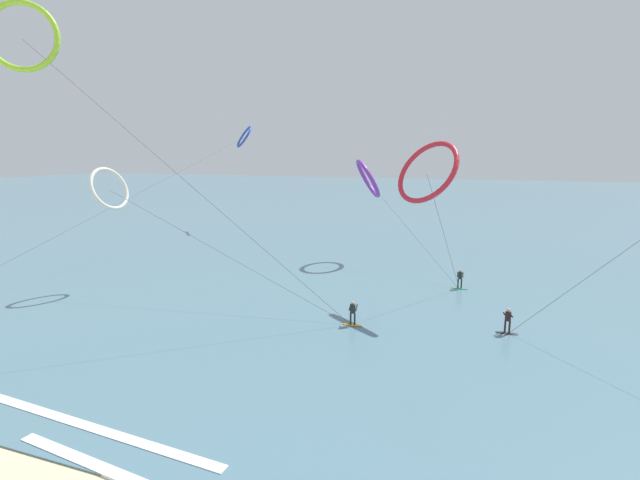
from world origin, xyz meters
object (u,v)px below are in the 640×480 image
object	(u,v)px
kite_crimson	(427,172)
kite_lime	(23,37)
surfer_emerald	(460,280)
kite_cobalt	(244,137)
surfer_amber	(353,315)
kite_ivory	(110,189)
kite_violet	(368,179)
surfer_charcoal	(508,323)

from	to	relation	value
kite_crimson	kite_lime	size ratio (longest dim) A/B	0.63
surfer_emerald	kite_cobalt	world-z (taller)	kite_cobalt
surfer_amber	kite_cobalt	distance (m)	45.66
surfer_emerald	surfer_amber	xyz separation A→B (m)	(-6.38, -11.33, 0.00)
surfer_amber	kite_crimson	size ratio (longest dim) A/B	0.14
kite_ivory	kite_violet	distance (m)	24.97
surfer_amber	kite_cobalt	bearing A→B (deg)	-54.18
kite_cobalt	surfer_amber	bearing A→B (deg)	-3.58
surfer_emerald	kite_violet	world-z (taller)	kite_violet
kite_cobalt	kite_violet	bearing A→B (deg)	15.13
surfer_amber	kite_crimson	distance (m)	11.71
kite_lime	kite_cobalt	bearing A→B (deg)	73.22
surfer_amber	kite_cobalt	size ratio (longest dim) A/B	0.04
surfer_charcoal	kite_crimson	world-z (taller)	kite_crimson
surfer_emerald	kite_crimson	world-z (taller)	kite_crimson
kite_cobalt	kite_ivory	world-z (taller)	kite_cobalt
kite_crimson	kite_violet	size ratio (longest dim) A/B	1.01
kite_ivory	kite_crimson	size ratio (longest dim) A/B	1.79
kite_lime	surfer_charcoal	bearing A→B (deg)	-7.65
surfer_amber	kite_lime	xyz separation A→B (m)	(-16.28, -8.98, 16.95)
surfer_charcoal	surfer_amber	xyz separation A→B (m)	(-9.80, -1.91, 0.00)
surfer_amber	kite_cobalt	world-z (taller)	kite_cobalt
kite_violet	kite_crimson	bearing A→B (deg)	-175.32
kite_cobalt	kite_ivory	xyz separation A→B (m)	(5.38, -32.97, -5.24)
surfer_emerald	kite_lime	world-z (taller)	kite_lime
surfer_charcoal	kite_crimson	xyz separation A→B (m)	(-5.93, 3.92, 9.39)
surfer_emerald	surfer_amber	distance (m)	13.00
surfer_amber	kite_violet	size ratio (longest dim) A/B	0.14
surfer_emerald	kite_ivory	world-z (taller)	kite_ivory
kite_lime	kite_violet	world-z (taller)	kite_lime
surfer_charcoal	kite_cobalt	xyz separation A→B (m)	(-36.56, 32.70, 13.07)
surfer_emerald	kite_cobalt	bearing A→B (deg)	-36.99
surfer_amber	kite_cobalt	xyz separation A→B (m)	(-26.76, 34.61, 13.07)
kite_crimson	surfer_charcoal	bearing A→B (deg)	2.82
kite_ivory	kite_lime	distance (m)	14.90
kite_crimson	kite_violet	distance (m)	15.60
surfer_charcoal	kite_cobalt	size ratio (longest dim) A/B	0.04
kite_cobalt	kite_violet	distance (m)	28.03
surfer_charcoal	surfer_emerald	distance (m)	10.02
kite_ivory	kite_crimson	xyz separation A→B (m)	(25.26, 4.18, 1.56)
kite_cobalt	kite_ivory	distance (m)	33.81
kite_ivory	kite_violet	size ratio (longest dim) A/B	1.81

